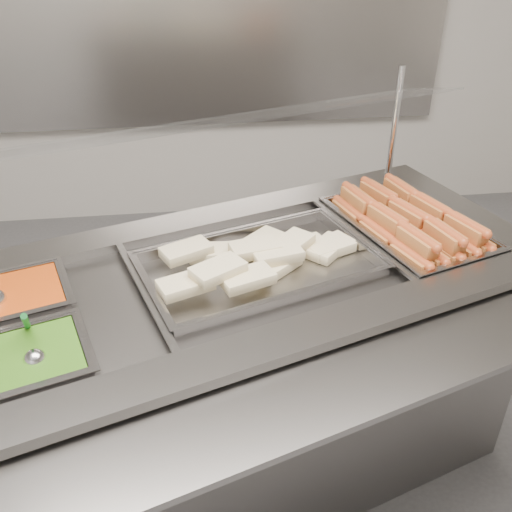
{
  "coord_description": "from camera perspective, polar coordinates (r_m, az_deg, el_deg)",
  "views": [
    {
      "loc": [
        0.01,
        -0.86,
        1.71
      ],
      "look_at": [
        0.18,
        0.5,
        0.86
      ],
      "focal_mm": 40.0,
      "sensor_mm": 36.0,
      "label": 1
    }
  ],
  "objects": [
    {
      "name": "pan_peas",
      "position": [
        1.43,
        -22.14,
        -10.56
      ],
      "size": [
        0.34,
        0.3,
        0.09
      ],
      "color": "gray",
      "rests_on": "steam_counter"
    },
    {
      "name": "pan_wraps",
      "position": [
        1.64,
        0.3,
        -1.29
      ],
      "size": [
        0.72,
        0.56,
        0.07
      ],
      "color": "gray",
      "rests_on": "steam_counter"
    },
    {
      "name": "sneeze_guard",
      "position": [
        1.63,
        -4.71,
        12.73
      ],
      "size": [
        1.55,
        0.75,
        0.41
      ],
      "color": "silver",
      "rests_on": "steam_counter"
    },
    {
      "name": "tray_rail",
      "position": [
        1.31,
        7.4,
        -13.03
      ],
      "size": [
        1.68,
        0.84,
        0.05
      ],
      "color": "gray",
      "rests_on": "steam_counter"
    },
    {
      "name": "pan_beans",
      "position": [
        1.65,
        -23.18,
        -4.62
      ],
      "size": [
        0.34,
        0.3,
        0.09
      ],
      "color": "gray",
      "rests_on": "steam_counter"
    },
    {
      "name": "steam_counter",
      "position": [
        1.87,
        -1.32,
        -11.95
      ],
      "size": [
        1.92,
        1.29,
        0.84
      ],
      "color": "slate",
      "rests_on": "ground"
    },
    {
      "name": "pan_hotdogs",
      "position": [
        1.91,
        14.79,
        2.14
      ],
      "size": [
        0.46,
        0.59,
        0.09
      ],
      "color": "gray",
      "rests_on": "steam_counter"
    },
    {
      "name": "tortilla_wraps",
      "position": [
        1.64,
        1.14,
        0.16
      ],
      "size": [
        0.6,
        0.38,
        0.09
      ],
      "color": "beige",
      "rests_on": "pan_wraps"
    },
    {
      "name": "hotdogs_in_buns",
      "position": [
        1.87,
        14.85,
        3.27
      ],
      "size": [
        0.41,
        0.52,
        0.11
      ],
      "color": "#9B5220",
      "rests_on": "pan_hotdogs"
    },
    {
      "name": "back_panel",
      "position": [
        3.35,
        -7.83,
        22.71
      ],
      "size": [
        3.0,
        0.04,
        1.2
      ],
      "primitive_type": "cube",
      "color": "gray",
      "rests_on": "ground"
    },
    {
      "name": "serving_spoon",
      "position": [
        1.4,
        -21.36,
        -8.99
      ],
      "size": [
        0.08,
        0.16,
        0.14
      ],
      "color": "silver",
      "rests_on": "pan_peas"
    }
  ]
}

